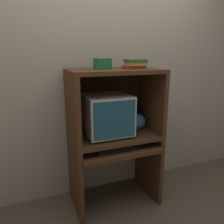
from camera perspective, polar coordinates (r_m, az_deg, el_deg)
ground_plane at (r=2.35m, az=3.21°, el=-25.26°), size 12.00×12.00×0.00m
wall_back at (r=2.36m, az=-2.41°, el=9.61°), size 6.00×0.06×2.60m
desk_base at (r=2.30m, az=0.91°, el=-14.24°), size 0.86×0.58×0.65m
desk_monitor_shelf at (r=2.19m, az=0.57°, el=-6.25°), size 0.86×0.53×0.10m
hutch_upper at (r=2.10m, az=0.28°, el=5.15°), size 0.86×0.53×0.63m
crt_monitor at (r=2.10m, az=-1.49°, el=-0.58°), size 0.43×0.45×0.39m
keyboard at (r=2.08m, az=0.91°, el=-9.42°), size 0.39×0.17×0.03m
mouse at (r=2.19m, az=6.89°, el=-8.10°), size 0.07×0.05×0.03m
snack_bag at (r=2.28m, az=6.30°, el=-2.57°), size 0.21×0.15×0.17m
book_stack at (r=2.06m, az=6.00°, el=12.33°), size 0.20×0.15×0.09m
storage_box at (r=2.00m, az=-2.51°, el=12.45°), size 0.14×0.12×0.10m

